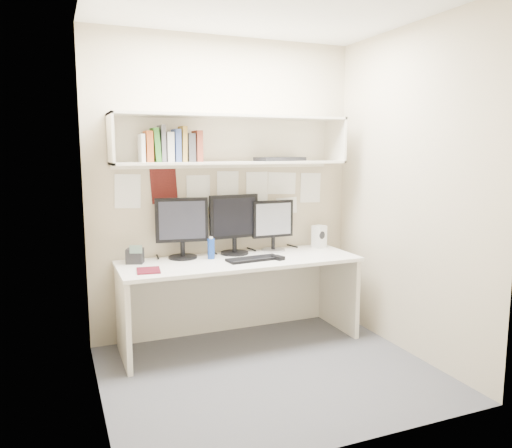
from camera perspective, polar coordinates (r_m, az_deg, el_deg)
name	(u,v)px	position (r m, az deg, el deg)	size (l,w,h in m)	color
floor	(270,373)	(3.86, 1.66, -16.64)	(2.40, 2.00, 0.01)	#47474C
ceiling	(272,3)	(3.62, 1.85, 23.89)	(2.40, 2.00, 0.01)	silver
wall_back	(225,188)	(4.44, -3.51, 4.11)	(2.40, 0.02, 2.60)	#B8AA8D
wall_front	(349,215)	(2.63, 10.63, 0.97)	(2.40, 0.02, 2.60)	#B8AA8D
wall_left	(92,205)	(3.22, -18.19, 2.04)	(0.02, 2.00, 2.60)	#B8AA8D
wall_right	(409,193)	(4.14, 17.13, 3.44)	(0.02, 2.00, 2.60)	#B8AA8D
desk	(240,301)	(4.29, -1.88, -8.77)	(2.00, 0.70, 0.73)	white
overhead_hutch	(230,140)	(4.29, -2.96, 9.58)	(2.00, 0.38, 0.40)	silver
pinned_papers	(226,194)	(4.44, -3.48, 3.46)	(1.92, 0.01, 0.48)	white
monitor_left	(182,226)	(4.23, -8.47, -0.22)	(0.44, 0.24, 0.51)	black
monitor_center	(234,222)	(4.36, -2.53, 0.19)	(0.45, 0.25, 0.52)	black
monitor_right	(273,223)	(4.50, 1.95, 0.07)	(0.39, 0.22, 0.46)	#A5A5AA
keyboard	(254,259)	(4.14, -0.28, -4.02)	(0.45, 0.16, 0.02)	black
mouse	(278,258)	(4.17, 2.54, -3.88)	(0.06, 0.10, 0.03)	black
speaker	(319,236)	(4.70, 7.23, -1.42)	(0.13, 0.14, 0.21)	silver
blue_bottle	(211,248)	(4.20, -5.15, -2.79)	(0.06, 0.06, 0.19)	navy
maroon_notebook	(148,270)	(3.86, -12.19, -5.21)	(0.17, 0.21, 0.01)	#500D19
desk_phone	(135,256)	(4.14, -13.67, -3.55)	(0.16, 0.16, 0.16)	black
book_stack	(171,146)	(4.11, -9.70, 8.77)	(0.49, 0.18, 0.29)	white
hutch_tray	(280,159)	(4.44, 2.78, 7.43)	(0.47, 0.18, 0.03)	black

